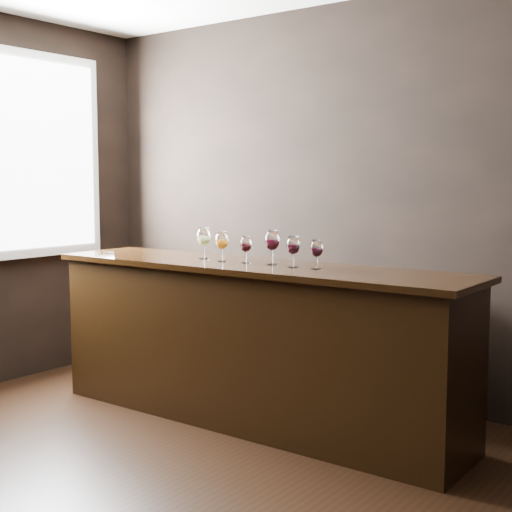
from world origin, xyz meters
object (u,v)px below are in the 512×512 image
Objects in this scene: bar_counter at (253,346)px; glass_amber at (222,241)px; glass_red_a at (246,245)px; glass_red_d at (317,249)px; glass_white at (204,237)px; back_bar_shelf at (272,331)px; glass_red_c at (293,246)px; glass_red_b at (272,241)px.

glass_amber is (-0.23, -0.02, 0.67)m from bar_counter.
glass_amber is 0.18m from glass_red_a.
glass_amber reaches higher than glass_red_d.
bar_counter is 0.80m from glass_white.
glass_red_d is at bearing -40.06° from back_bar_shelf.
glass_white is 1.20× the size of glass_red_d.
glass_red_c is at bearing -0.56° from bar_counter.
bar_counter is 0.65m from glass_red_a.
glass_white is 0.20m from glass_amber.
bar_counter is 13.19× the size of glass_white.
glass_red_b reaches higher than glass_white.
back_bar_shelf is at bearing 97.98° from glass_amber.
glass_red_d is (0.53, 0.00, 0.00)m from glass_red_a.
glass_amber reaches higher than back_bar_shelf.
glass_amber is 0.37m from glass_red_b.
glass_white is (-0.43, 0.03, 0.68)m from bar_counter.
glass_red_d is (0.81, -0.68, 0.72)m from back_bar_shelf.
glass_red_b is at bearing 9.10° from glass_amber.
glass_amber is at bearing -82.02° from back_bar_shelf.
glass_red_a reaches higher than bar_counter.
back_bar_shelf is 1.03m from glass_red_a.
glass_red_b is (0.46, -0.65, 0.74)m from back_bar_shelf.
bar_counter is at bearing -64.08° from back_bar_shelf.
glass_amber is at bearing -177.74° from glass_red_d.
back_bar_shelf is 12.41× the size of glass_red_c.
glass_white is 1.08× the size of glass_amber.
glass_amber is at bearing -172.52° from glass_red_a.
glass_amber is at bearing -177.84° from glass_red_c.
glass_white reaches higher than glass_red_a.
glass_red_b is 1.13× the size of glass_red_c.
glass_red_c is (0.64, -0.69, 0.73)m from back_bar_shelf.
glass_white reaches higher than bar_counter.
glass_red_a reaches higher than back_bar_shelf.
glass_white reaches higher than glass_red_c.
glass_white is 0.74m from glass_red_c.
glass_red_b is at bearing 1.17° from glass_white.
bar_counter is at bearing -163.74° from glass_red_b.
glass_amber is 1.14× the size of glass_red_a.
glass_red_b reaches higher than glass_red_a.
glass_red_c is at bearing -46.81° from back_bar_shelf.
glass_amber reaches higher than glass_red_c.
bar_counter is 0.69m from glass_red_b.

